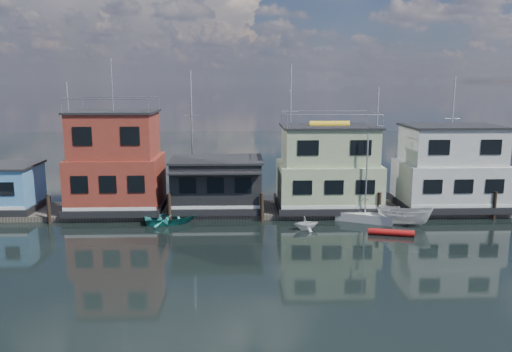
{
  "coord_description": "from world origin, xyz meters",
  "views": [
    {
      "loc": [
        1.32,
        -27.53,
        10.49
      ],
      "look_at": [
        2.65,
        12.0,
        3.0
      ],
      "focal_mm": 35.0,
      "sensor_mm": 36.0,
      "label": 1
    }
  ],
  "objects_px": {
    "houseboat_dark": "(217,183)",
    "houseboat_white": "(450,168)",
    "red_kayak": "(391,232)",
    "motorboat": "(404,215)",
    "dinghy_teal": "(170,218)",
    "houseboat_green": "(328,169)",
    "dinghy_white": "(306,223)",
    "day_sailer": "(365,216)",
    "houseboat_red": "(116,163)"
  },
  "relations": [
    {
      "from": "houseboat_red",
      "to": "red_kayak",
      "type": "height_order",
      "value": "houseboat_red"
    },
    {
      "from": "houseboat_white",
      "to": "dinghy_teal",
      "type": "bearing_deg",
      "value": -172.07
    },
    {
      "from": "houseboat_green",
      "to": "red_kayak",
      "type": "distance_m",
      "value": 8.16
    },
    {
      "from": "houseboat_dark",
      "to": "day_sailer",
      "type": "bearing_deg",
      "value": -14.67
    },
    {
      "from": "day_sailer",
      "to": "houseboat_green",
      "type": "bearing_deg",
      "value": 152.64
    },
    {
      "from": "houseboat_white",
      "to": "motorboat",
      "type": "bearing_deg",
      "value": -139.5
    },
    {
      "from": "houseboat_red",
      "to": "day_sailer",
      "type": "xyz_separation_m",
      "value": [
        19.38,
        -3.0,
        -3.7
      ]
    },
    {
      "from": "houseboat_dark",
      "to": "dinghy_teal",
      "type": "bearing_deg",
      "value": -137.67
    },
    {
      "from": "houseboat_white",
      "to": "dinghy_white",
      "type": "distance_m",
      "value": 13.77
    },
    {
      "from": "houseboat_red",
      "to": "houseboat_white",
      "type": "relative_size",
      "value": 1.41
    },
    {
      "from": "houseboat_white",
      "to": "dinghy_teal",
      "type": "relative_size",
      "value": 2.2
    },
    {
      "from": "dinghy_white",
      "to": "red_kayak",
      "type": "xyz_separation_m",
      "value": [
        5.72,
        -1.62,
        -0.26
      ]
    },
    {
      "from": "day_sailer",
      "to": "red_kayak",
      "type": "relative_size",
      "value": 2.19
    },
    {
      "from": "day_sailer",
      "to": "dinghy_teal",
      "type": "height_order",
      "value": "day_sailer"
    },
    {
      "from": "dinghy_white",
      "to": "red_kayak",
      "type": "relative_size",
      "value": 0.6
    },
    {
      "from": "houseboat_red",
      "to": "dinghy_teal",
      "type": "relative_size",
      "value": 3.1
    },
    {
      "from": "dinghy_white",
      "to": "dinghy_teal",
      "type": "xyz_separation_m",
      "value": [
        -9.97,
        1.95,
        -0.1
      ]
    },
    {
      "from": "houseboat_red",
      "to": "dinghy_white",
      "type": "relative_size",
      "value": 6.36
    },
    {
      "from": "motorboat",
      "to": "dinghy_teal",
      "type": "height_order",
      "value": "motorboat"
    },
    {
      "from": "houseboat_dark",
      "to": "houseboat_red",
      "type": "bearing_deg",
      "value": 179.86
    },
    {
      "from": "houseboat_dark",
      "to": "red_kayak",
      "type": "height_order",
      "value": "houseboat_dark"
    },
    {
      "from": "houseboat_green",
      "to": "dinghy_teal",
      "type": "xyz_separation_m",
      "value": [
        -12.41,
        -3.12,
        -3.15
      ]
    },
    {
      "from": "motorboat",
      "to": "houseboat_dark",
      "type": "bearing_deg",
      "value": 96.29
    },
    {
      "from": "motorboat",
      "to": "dinghy_teal",
      "type": "relative_size",
      "value": 1.04
    },
    {
      "from": "houseboat_white",
      "to": "day_sailer",
      "type": "distance_m",
      "value": 8.77
    },
    {
      "from": "houseboat_dark",
      "to": "dinghy_teal",
      "type": "distance_m",
      "value": 5.03
    },
    {
      "from": "houseboat_white",
      "to": "day_sailer",
      "type": "bearing_deg",
      "value": -158.54
    },
    {
      "from": "houseboat_green",
      "to": "houseboat_white",
      "type": "xyz_separation_m",
      "value": [
        10.0,
        -0.0,
        -0.01
      ]
    },
    {
      "from": "dinghy_white",
      "to": "dinghy_teal",
      "type": "bearing_deg",
      "value": 68.42
    },
    {
      "from": "day_sailer",
      "to": "dinghy_teal",
      "type": "relative_size",
      "value": 1.77
    },
    {
      "from": "houseboat_white",
      "to": "red_kayak",
      "type": "distance_m",
      "value": 10.04
    },
    {
      "from": "houseboat_dark",
      "to": "dinghy_teal",
      "type": "xyz_separation_m",
      "value": [
        -3.41,
        -3.1,
        -2.02
      ]
    },
    {
      "from": "houseboat_white",
      "to": "day_sailer",
      "type": "height_order",
      "value": "houseboat_white"
    },
    {
      "from": "houseboat_dark",
      "to": "houseboat_green",
      "type": "height_order",
      "value": "houseboat_green"
    },
    {
      "from": "red_kayak",
      "to": "motorboat",
      "type": "distance_m",
      "value": 2.99
    },
    {
      "from": "houseboat_white",
      "to": "houseboat_dark",
      "type": "bearing_deg",
      "value": -179.94
    },
    {
      "from": "houseboat_dark",
      "to": "houseboat_white",
      "type": "relative_size",
      "value": 0.88
    },
    {
      "from": "houseboat_dark",
      "to": "red_kayak",
      "type": "bearing_deg",
      "value": -28.49
    },
    {
      "from": "houseboat_green",
      "to": "dinghy_teal",
      "type": "distance_m",
      "value": 13.18
    },
    {
      "from": "houseboat_dark",
      "to": "houseboat_white",
      "type": "xyz_separation_m",
      "value": [
        19.0,
        0.02,
        1.12
      ]
    },
    {
      "from": "houseboat_dark",
      "to": "houseboat_white",
      "type": "height_order",
      "value": "houseboat_white"
    },
    {
      "from": "houseboat_red",
      "to": "red_kayak",
      "type": "xyz_separation_m",
      "value": [
        20.29,
        -6.69,
        -3.88
      ]
    },
    {
      "from": "dinghy_white",
      "to": "dinghy_teal",
      "type": "distance_m",
      "value": 10.16
    },
    {
      "from": "houseboat_dark",
      "to": "day_sailer",
      "type": "xyz_separation_m",
      "value": [
        11.38,
        -2.98,
        -2.01
      ]
    },
    {
      "from": "motorboat",
      "to": "dinghy_white",
      "type": "bearing_deg",
      "value": 119.27
    },
    {
      "from": "dinghy_white",
      "to": "houseboat_white",
      "type": "bearing_deg",
      "value": -78.37
    },
    {
      "from": "houseboat_dark",
      "to": "motorboat",
      "type": "height_order",
      "value": "houseboat_dark"
    },
    {
      "from": "houseboat_red",
      "to": "dinghy_teal",
      "type": "bearing_deg",
      "value": -34.2
    },
    {
      "from": "red_kayak",
      "to": "day_sailer",
      "type": "bearing_deg",
      "value": 117.74
    },
    {
      "from": "houseboat_green",
      "to": "dinghy_teal",
      "type": "bearing_deg",
      "value": -165.88
    }
  ]
}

